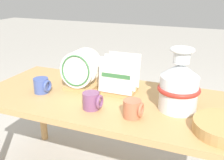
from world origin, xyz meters
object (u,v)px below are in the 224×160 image
Objects in this scene: dish_rack_round_plates at (81,74)px; mug_cobalt_glaze at (42,85)px; mug_terracotta_glaze at (133,109)px; ceramic_vase at (179,85)px; mug_plum_glaze at (92,101)px; dish_rack_square_plates at (120,80)px.

mug_cobalt_glaze is at bearing -141.19° from dish_rack_round_plates.
mug_terracotta_glaze is (0.42, -0.24, -0.05)m from dish_rack_round_plates.
dish_rack_round_plates is at bearing 149.97° from mug_terracotta_glaze.
ceramic_vase is 1.36× the size of dish_rack_round_plates.
ceramic_vase reaches higher than mug_terracotta_glaze.
mug_cobalt_glaze is (-0.38, 0.08, 0.00)m from mug_plum_glaze.
dish_rack_round_plates is 0.31m from mug_plum_glaze.
mug_cobalt_glaze is at bearing 167.45° from mug_plum_glaze.
ceramic_vase is at bearing 21.06° from mug_plum_glaze.
mug_cobalt_glaze is at bearing -157.79° from dish_rack_square_plates.
dish_rack_square_plates reaches higher than mug_terracotta_glaze.
mug_terracotta_glaze is at bearing -138.08° from ceramic_vase.
dish_rack_square_plates is at bearing 164.26° from ceramic_vase.
ceramic_vase is 0.46m from mug_plum_glaze.
dish_rack_round_plates reaches higher than mug_cobalt_glaze.
ceramic_vase is 0.38m from dish_rack_square_plates.
ceramic_vase is 3.38× the size of mug_terracotta_glaze.
dish_rack_square_plates reaches higher than mug_cobalt_glaze.
dish_rack_square_plates is at bearing 22.21° from mug_cobalt_glaze.
dish_rack_round_plates is 2.49× the size of mug_plum_glaze.
dish_rack_square_plates is 0.32m from mug_terracotta_glaze.
dish_rack_round_plates is at bearing -173.55° from dish_rack_square_plates.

